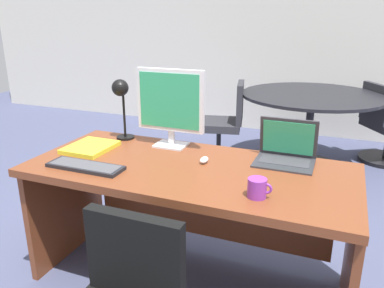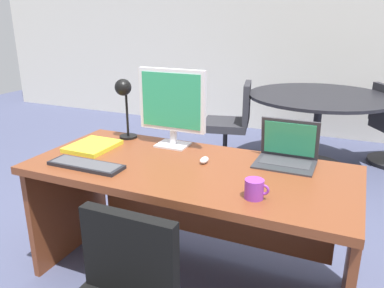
{
  "view_description": "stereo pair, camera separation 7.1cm",
  "coord_description": "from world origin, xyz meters",
  "px_view_note": "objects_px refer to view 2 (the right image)",
  "views": [
    {
      "loc": [
        0.75,
        -1.84,
        1.56
      ],
      "look_at": [
        0.0,
        0.04,
        0.88
      ],
      "focal_mm": 35.9,
      "sensor_mm": 36.0,
      "label": 1
    },
    {
      "loc": [
        0.82,
        -1.81,
        1.56
      ],
      "look_at": [
        0.0,
        0.04,
        0.88
      ],
      "focal_mm": 35.9,
      "sensor_mm": 36.0,
      "label": 2
    }
  ],
  "objects_px": {
    "mouse": "(204,160)",
    "book": "(93,146)",
    "meeting_table": "(318,113)",
    "desk": "(192,195)",
    "keyboard": "(86,165)",
    "monitor": "(172,103)",
    "coffee_mug": "(255,189)",
    "desk_lamp": "(124,95)",
    "meeting_chair_far": "(231,130)",
    "laptop": "(287,149)"
  },
  "relations": [
    {
      "from": "book",
      "to": "coffee_mug",
      "type": "relative_size",
      "value": 2.67
    },
    {
      "from": "monitor",
      "to": "keyboard",
      "type": "relative_size",
      "value": 1.12
    },
    {
      "from": "monitor",
      "to": "laptop",
      "type": "relative_size",
      "value": 1.5
    },
    {
      "from": "laptop",
      "to": "keyboard",
      "type": "bearing_deg",
      "value": -152.16
    },
    {
      "from": "laptop",
      "to": "keyboard",
      "type": "xyz_separation_m",
      "value": [
        -1.01,
        -0.53,
        -0.06
      ]
    },
    {
      "from": "keyboard",
      "to": "mouse",
      "type": "height_order",
      "value": "mouse"
    },
    {
      "from": "mouse",
      "to": "meeting_chair_far",
      "type": "xyz_separation_m",
      "value": [
        -0.47,
        1.94,
        -0.41
      ]
    },
    {
      "from": "mouse",
      "to": "meeting_table",
      "type": "height_order",
      "value": "meeting_table"
    },
    {
      "from": "desk",
      "to": "meeting_chair_far",
      "type": "height_order",
      "value": "meeting_chair_far"
    },
    {
      "from": "desk",
      "to": "laptop",
      "type": "bearing_deg",
      "value": 27.32
    },
    {
      "from": "keyboard",
      "to": "mouse",
      "type": "bearing_deg",
      "value": 28.98
    },
    {
      "from": "monitor",
      "to": "keyboard",
      "type": "xyz_separation_m",
      "value": [
        -0.28,
        -0.52,
        -0.27
      ]
    },
    {
      "from": "desk",
      "to": "desk_lamp",
      "type": "distance_m",
      "value": 0.82
    },
    {
      "from": "monitor",
      "to": "laptop",
      "type": "bearing_deg",
      "value": 0.81
    },
    {
      "from": "laptop",
      "to": "book",
      "type": "distance_m",
      "value": 1.2
    },
    {
      "from": "laptop",
      "to": "keyboard",
      "type": "relative_size",
      "value": 0.75
    },
    {
      "from": "laptop",
      "to": "keyboard",
      "type": "height_order",
      "value": "laptop"
    },
    {
      "from": "mouse",
      "to": "book",
      "type": "bearing_deg",
      "value": -176.23
    },
    {
      "from": "monitor",
      "to": "desk_lamp",
      "type": "relative_size",
      "value": 1.21
    },
    {
      "from": "monitor",
      "to": "meeting_chair_far",
      "type": "height_order",
      "value": "monitor"
    },
    {
      "from": "laptop",
      "to": "desk_lamp",
      "type": "distance_m",
      "value": 1.11
    },
    {
      "from": "book",
      "to": "coffee_mug",
      "type": "height_order",
      "value": "coffee_mug"
    },
    {
      "from": "desk",
      "to": "monitor",
      "type": "bearing_deg",
      "value": 135.53
    },
    {
      "from": "desk_lamp",
      "to": "meeting_table",
      "type": "relative_size",
      "value": 0.29
    },
    {
      "from": "keyboard",
      "to": "meeting_chair_far",
      "type": "relative_size",
      "value": 0.49
    },
    {
      "from": "desk_lamp",
      "to": "meeting_chair_far",
      "type": "bearing_deg",
      "value": 83.78
    },
    {
      "from": "mouse",
      "to": "meeting_table",
      "type": "xyz_separation_m",
      "value": [
        0.4,
        2.14,
        -0.17
      ]
    },
    {
      "from": "mouse",
      "to": "desk_lamp",
      "type": "distance_m",
      "value": 0.75
    },
    {
      "from": "desk",
      "to": "laptop",
      "type": "distance_m",
      "value": 0.61
    },
    {
      "from": "monitor",
      "to": "meeting_table",
      "type": "distance_m",
      "value": 2.1
    },
    {
      "from": "laptop",
      "to": "meeting_table",
      "type": "height_order",
      "value": "laptop"
    },
    {
      "from": "keyboard",
      "to": "desk_lamp",
      "type": "distance_m",
      "value": 0.61
    },
    {
      "from": "meeting_chair_far",
      "to": "desk_lamp",
      "type": "bearing_deg",
      "value": -96.22
    },
    {
      "from": "book",
      "to": "desk_lamp",
      "type": "bearing_deg",
      "value": 71.76
    },
    {
      "from": "coffee_mug",
      "to": "laptop",
      "type": "bearing_deg",
      "value": 84.76
    },
    {
      "from": "monitor",
      "to": "coffee_mug",
      "type": "height_order",
      "value": "monitor"
    },
    {
      "from": "keyboard",
      "to": "laptop",
      "type": "bearing_deg",
      "value": 27.84
    },
    {
      "from": "meeting_table",
      "to": "coffee_mug",
      "type": "bearing_deg",
      "value": -90.48
    },
    {
      "from": "meeting_table",
      "to": "keyboard",
      "type": "bearing_deg",
      "value": -111.71
    },
    {
      "from": "monitor",
      "to": "meeting_table",
      "type": "bearing_deg",
      "value": 70.13
    },
    {
      "from": "monitor",
      "to": "desk_lamp",
      "type": "height_order",
      "value": "monitor"
    },
    {
      "from": "monitor",
      "to": "laptop",
      "type": "height_order",
      "value": "monitor"
    },
    {
      "from": "laptop",
      "to": "mouse",
      "type": "xyz_separation_m",
      "value": [
        -0.43,
        -0.21,
        -0.06
      ]
    },
    {
      "from": "desk",
      "to": "keyboard",
      "type": "xyz_separation_m",
      "value": [
        -0.52,
        -0.28,
        0.21
      ]
    },
    {
      "from": "mouse",
      "to": "meeting_chair_far",
      "type": "bearing_deg",
      "value": 103.65
    },
    {
      "from": "book",
      "to": "meeting_chair_far",
      "type": "height_order",
      "value": "meeting_chair_far"
    },
    {
      "from": "mouse",
      "to": "meeting_chair_far",
      "type": "relative_size",
      "value": 0.09
    },
    {
      "from": "monitor",
      "to": "meeting_table",
      "type": "height_order",
      "value": "monitor"
    },
    {
      "from": "book",
      "to": "meeting_table",
      "type": "relative_size",
      "value": 0.21
    },
    {
      "from": "mouse",
      "to": "keyboard",
      "type": "bearing_deg",
      "value": -151.02
    }
  ]
}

